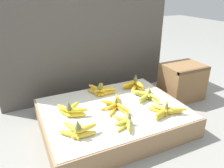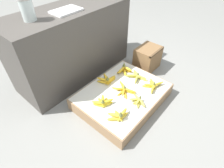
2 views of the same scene
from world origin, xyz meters
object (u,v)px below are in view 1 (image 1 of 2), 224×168
at_px(wooden_crate, 182,81).
at_px(banana_bunch_back_midleft, 101,90).
at_px(banana_bunch_front_left, 78,130).
at_px(banana_bunch_front_midleft, 125,122).
at_px(banana_bunch_middle_midleft, 115,105).
at_px(banana_bunch_back_midright, 134,85).
at_px(banana_bunch_front_midright, 165,110).
at_px(banana_bunch_middle_midright, 147,95).
at_px(banana_bunch_middle_left, 71,110).

bearing_deg(wooden_crate, banana_bunch_back_midleft, 172.92).
bearing_deg(banana_bunch_front_left, banana_bunch_front_midleft, -4.77).
bearing_deg(banana_bunch_middle_midleft, wooden_crate, 11.70).
distance_m(wooden_crate, banana_bunch_front_midleft, 0.82).
relative_size(banana_bunch_middle_midleft, banana_bunch_back_midleft, 1.35).
distance_m(banana_bunch_front_left, banana_bunch_back_midright, 0.69).
bearing_deg(banana_bunch_back_midleft, banana_bunch_front_left, -126.09).
distance_m(wooden_crate, banana_bunch_middle_midleft, 0.72).
xyz_separation_m(banana_bunch_front_left, banana_bunch_back_midright, (0.58, 0.39, 0.00)).
xyz_separation_m(banana_bunch_front_midright, banana_bunch_back_midleft, (-0.26, 0.44, 0.01)).
relative_size(banana_bunch_middle_midleft, banana_bunch_middle_midright, 1.10).
distance_m(banana_bunch_front_midleft, banana_bunch_middle_left, 0.35).
relative_size(banana_bunch_front_left, banana_bunch_middle_left, 1.18).
xyz_separation_m(banana_bunch_front_left, banana_bunch_front_midleft, (0.28, -0.02, -0.01)).
bearing_deg(banana_bunch_front_midright, banana_bunch_middle_left, 155.84).
distance_m(banana_bunch_front_midleft, banana_bunch_middle_midleft, 0.21).
xyz_separation_m(banana_bunch_front_left, banana_bunch_back_midleft, (0.30, 0.42, -0.00)).
xyz_separation_m(wooden_crate, banana_bunch_front_midleft, (-0.74, -0.35, 0.02)).
height_order(wooden_crate, banana_bunch_middle_midleft, wooden_crate).
height_order(banana_bunch_middle_midright, banana_bunch_back_midleft, banana_bunch_back_midleft).
relative_size(banana_bunch_front_midleft, banana_bunch_middle_midright, 0.77).
bearing_deg(banana_bunch_front_midright, banana_bunch_middle_midright, 86.04).
bearing_deg(wooden_crate, banana_bunch_middle_midright, -163.99).
relative_size(wooden_crate, banana_bunch_middle_left, 1.82).
bearing_deg(banana_bunch_back_midright, banana_bunch_middle_midleft, -142.82).
height_order(banana_bunch_front_left, banana_bunch_back_midleft, banana_bunch_front_left).
bearing_deg(banana_bunch_middle_left, banana_bunch_middle_midleft, -7.85).
distance_m(banana_bunch_front_left, banana_bunch_middle_midright, 0.61).
distance_m(banana_bunch_front_midleft, banana_bunch_back_midright, 0.51).
bearing_deg(wooden_crate, banana_bunch_front_midleft, -154.55).
bearing_deg(banana_bunch_middle_midleft, banana_bunch_back_midright, 37.18).
distance_m(banana_bunch_middle_midleft, banana_bunch_back_midright, 0.34).
bearing_deg(banana_bunch_middle_midleft, banana_bunch_middle_midright, 4.59).
height_order(banana_bunch_middle_left, banana_bunch_middle_midleft, banana_bunch_middle_left).
xyz_separation_m(wooden_crate, banana_bunch_front_left, (-1.01, -0.33, 0.03)).
height_order(banana_bunch_front_left, banana_bunch_middle_midright, banana_bunch_front_left).
relative_size(banana_bunch_middle_left, banana_bunch_back_midright, 1.04).
bearing_deg(wooden_crate, banana_bunch_front_left, -162.05).
xyz_separation_m(banana_bunch_middle_midright, banana_bunch_back_midleft, (-0.28, 0.21, 0.01)).
bearing_deg(banana_bunch_back_midright, wooden_crate, -7.54).
relative_size(banana_bunch_front_midleft, banana_bunch_back_midright, 1.10).
xyz_separation_m(banana_bunch_front_left, banana_bunch_front_midright, (0.56, -0.02, -0.01)).
relative_size(banana_bunch_front_left, banana_bunch_middle_midleft, 0.78).
bearing_deg(banana_bunch_front_midleft, banana_bunch_middle_midright, 36.67).
height_order(banana_bunch_middle_left, banana_bunch_middle_midright, banana_bunch_middle_left).
height_order(banana_bunch_front_midleft, banana_bunch_middle_midleft, same).
bearing_deg(banana_bunch_front_left, banana_bunch_middle_midleft, 30.59).
bearing_deg(banana_bunch_middle_left, banana_bunch_front_midright, -24.16).
bearing_deg(banana_bunch_front_left, banana_bunch_front_midright, -2.10).
relative_size(wooden_crate, banana_bunch_front_midright, 1.34).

